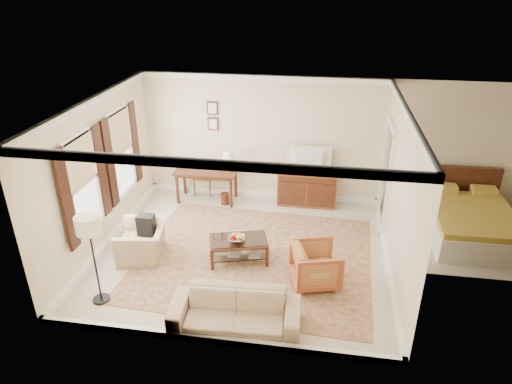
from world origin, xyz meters
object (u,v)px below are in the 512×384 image
(striped_armchair, at_px, (316,263))
(sofa, at_px, (235,306))
(writing_desk, at_px, (206,174))
(club_armchair, at_px, (142,236))
(sideboard, at_px, (307,188))
(coffee_table, at_px, (238,244))
(tv, at_px, (309,152))

(striped_armchair, bearing_deg, sofa, 122.87)
(writing_desk, relative_size, club_armchair, 1.45)
(sideboard, bearing_deg, writing_desk, -175.80)
(coffee_table, bearing_deg, sofa, -80.71)
(club_armchair, bearing_deg, striped_armchair, 74.93)
(coffee_table, xyz_separation_m, club_armchair, (-1.81, -0.15, 0.09))
(writing_desk, distance_m, tv, 2.42)
(coffee_table, relative_size, club_armchair, 1.20)
(club_armchair, xyz_separation_m, sofa, (2.10, -1.63, -0.05))
(sideboard, bearing_deg, sofa, -101.05)
(tv, xyz_separation_m, striped_armchair, (0.32, -2.98, -0.90))
(writing_desk, distance_m, sideboard, 2.35)
(striped_armchair, height_order, club_armchair, club_armchair)
(sideboard, height_order, club_armchair, club_armchair)
(tv, height_order, coffee_table, tv)
(writing_desk, bearing_deg, club_armchair, -103.75)
(tv, bearing_deg, coffee_table, 65.64)
(writing_desk, relative_size, sideboard, 1.07)
(club_armchair, bearing_deg, writing_desk, 157.12)
(club_armchair, bearing_deg, sofa, 43.11)
(sideboard, relative_size, sofa, 0.68)
(coffee_table, bearing_deg, tv, 65.64)
(club_armchair, height_order, sofa, club_armchair)
(sofa, bearing_deg, tv, 76.07)
(sideboard, xyz_separation_m, club_armchair, (-2.94, -2.66, 0.02))
(writing_desk, relative_size, striped_armchair, 1.78)
(writing_desk, height_order, sideboard, sideboard)
(striped_armchair, xyz_separation_m, sofa, (-1.16, -1.29, -0.02))
(writing_desk, height_order, club_armchair, club_armchair)
(sofa, bearing_deg, striped_armchair, 45.24)
(tv, bearing_deg, striped_armchair, 96.15)
(writing_desk, distance_m, sofa, 4.39)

